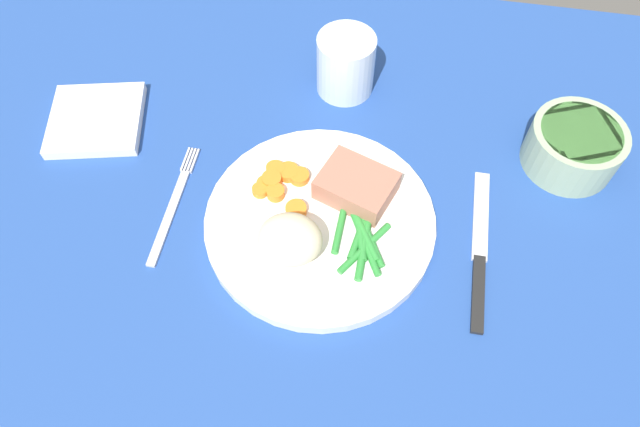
% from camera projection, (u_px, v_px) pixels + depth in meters
% --- Properties ---
extents(dining_table, '(1.20, 0.90, 0.02)m').
position_uv_depth(dining_table, '(348.00, 242.00, 0.66)').
color(dining_table, '#234793').
rests_on(dining_table, ground).
extents(dinner_plate, '(0.26, 0.26, 0.02)m').
position_uv_depth(dinner_plate, '(320.00, 222.00, 0.65)').
color(dinner_plate, white).
rests_on(dinner_plate, dining_table).
extents(meat_portion, '(0.10, 0.09, 0.03)m').
position_uv_depth(meat_portion, '(357.00, 186.00, 0.65)').
color(meat_portion, '#A86B56').
rests_on(meat_portion, dinner_plate).
extents(mashed_potatoes, '(0.07, 0.06, 0.05)m').
position_uv_depth(mashed_potatoes, '(290.00, 240.00, 0.60)').
color(mashed_potatoes, beige).
rests_on(mashed_potatoes, dinner_plate).
extents(carrot_slices, '(0.07, 0.07, 0.01)m').
position_uv_depth(carrot_slices, '(281.00, 184.00, 0.67)').
color(carrot_slices, orange).
rests_on(carrot_slices, dinner_plate).
extents(green_beans, '(0.06, 0.10, 0.01)m').
position_uv_depth(green_beans, '(361.00, 236.00, 0.63)').
color(green_beans, '#2D8C38').
rests_on(green_beans, dinner_plate).
extents(fork, '(0.01, 0.17, 0.00)m').
position_uv_depth(fork, '(174.00, 204.00, 0.67)').
color(fork, silver).
rests_on(fork, dining_table).
extents(knife, '(0.02, 0.21, 0.01)m').
position_uv_depth(knife, '(479.00, 251.00, 0.64)').
color(knife, black).
rests_on(knife, dining_table).
extents(water_glass, '(0.08, 0.08, 0.08)m').
position_uv_depth(water_glass, '(345.00, 68.00, 0.75)').
color(water_glass, silver).
rests_on(water_glass, dining_table).
extents(salad_bowl, '(0.11, 0.11, 0.06)m').
position_uv_depth(salad_bowl, '(574.00, 145.00, 0.68)').
color(salad_bowl, '#99B28C').
rests_on(salad_bowl, dining_table).
extents(napkin, '(0.14, 0.14, 0.01)m').
position_uv_depth(napkin, '(96.00, 120.00, 0.74)').
color(napkin, white).
rests_on(napkin, dining_table).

